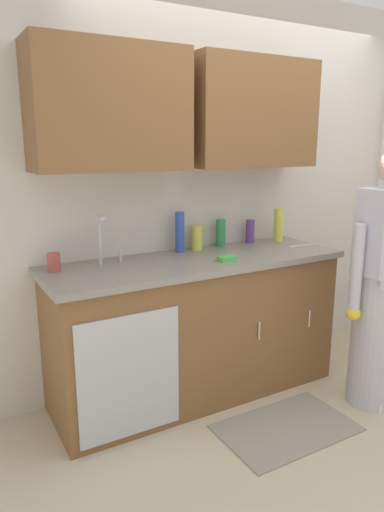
{
  "coord_description": "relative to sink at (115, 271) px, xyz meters",
  "views": [
    {
      "loc": [
        -2.03,
        -1.83,
        1.66
      ],
      "look_at": [
        -0.67,
        0.55,
        1.0
      ],
      "focal_mm": 33.07,
      "sensor_mm": 36.0,
      "label": 1
    }
  ],
  "objects": [
    {
      "name": "bottle_water_short",
      "position": [
        1.35,
        0.16,
        0.14
      ],
      "size": [
        0.07,
        0.07,
        0.25
      ],
      "primitive_type": "cylinder",
      "color": "#D8D14C",
      "rests_on": "countertop"
    },
    {
      "name": "bottle_water_tall",
      "position": [
        1.14,
        0.22,
        0.1
      ],
      "size": [
        0.06,
        0.06,
        0.17
      ],
      "primitive_type": "cylinder",
      "color": "#66388C",
      "rests_on": "countertop"
    },
    {
      "name": "sponge",
      "position": [
        0.68,
        -0.16,
        0.03
      ],
      "size": [
        0.11,
        0.07,
        0.03
      ],
      "primitive_type": "cube",
      "color": "#4CBF4C",
      "rests_on": "countertop"
    },
    {
      "name": "sink",
      "position": [
        0.0,
        0.0,
        0.0
      ],
      "size": [
        0.5,
        0.36,
        0.35
      ],
      "color": "#B7BABF",
      "rests_on": "counter_cabinet"
    },
    {
      "name": "knife_on_counter",
      "position": [
        1.4,
        -0.06,
        0.02
      ],
      "size": [
        0.24,
        0.03,
        0.01
      ],
      "primitive_type": "cube",
      "rotation": [
        0.0,
        0.0,
        3.1
      ],
      "color": "silver",
      "rests_on": "countertop"
    },
    {
      "name": "bottle_dish_liquid",
      "position": [
        0.88,
        0.21,
        0.11
      ],
      "size": [
        0.07,
        0.07,
        0.19
      ],
      "primitive_type": "cylinder",
      "color": "#2D8C4C",
      "rests_on": "countertop"
    },
    {
      "name": "kitchen_wall_with_uppers",
      "position": [
        0.96,
        0.29,
        0.55
      ],
      "size": [
        4.8,
        0.44,
        2.7
      ],
      "color": "beige",
      "rests_on": "ground"
    },
    {
      "name": "person_at_sink",
      "position": [
        1.5,
        -0.69,
        -0.23
      ],
      "size": [
        0.55,
        0.34,
        1.62
      ],
      "color": "white",
      "rests_on": "ground"
    },
    {
      "name": "bottle_soap",
      "position": [
        0.54,
        0.2,
        0.15
      ],
      "size": [
        0.06,
        0.06,
        0.27
      ],
      "primitive_type": "cylinder",
      "color": "#334CB2",
      "rests_on": "countertop"
    },
    {
      "name": "floor_mat",
      "position": [
        0.79,
        -0.66,
        -0.92
      ],
      "size": [
        0.8,
        0.5,
        0.01
      ],
      "primitive_type": "cube",
      "color": "gray",
      "rests_on": "ground"
    },
    {
      "name": "cup_by_sink",
      "position": [
        -0.32,
        0.13,
        0.07
      ],
      "size": [
        0.08,
        0.08,
        0.11
      ],
      "primitive_type": "cylinder",
      "color": "#B24C47",
      "rests_on": "countertop"
    },
    {
      "name": "countertop",
      "position": [
        0.55,
        -0.01,
        -0.01
      ],
      "size": [
        1.96,
        0.66,
        0.04
      ],
      "primitive_type": "cube",
      "color": "gray",
      "rests_on": "counter_cabinet"
    },
    {
      "name": "ground_plane",
      "position": [
        1.1,
        -0.71,
        -0.93
      ],
      "size": [
        9.0,
        9.0,
        0.0
      ],
      "primitive_type": "plane",
      "color": "beige"
    },
    {
      "name": "bottle_cleaner_spray",
      "position": [
        0.68,
        0.21,
        0.1
      ],
      "size": [
        0.08,
        0.08,
        0.17
      ],
      "primitive_type": "cylinder",
      "color": "#D8D14C",
      "rests_on": "countertop"
    },
    {
      "name": "counter_cabinet",
      "position": [
        0.54,
        -0.01,
        -0.48
      ],
      "size": [
        1.9,
        0.62,
        0.9
      ],
      "color": "brown",
      "rests_on": "ground"
    }
  ]
}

